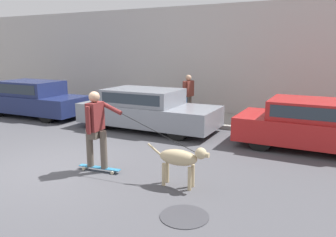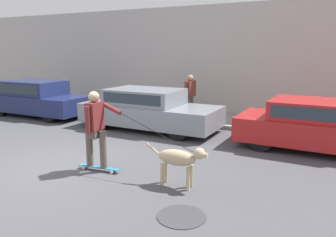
{
  "view_description": "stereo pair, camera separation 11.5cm",
  "coord_description": "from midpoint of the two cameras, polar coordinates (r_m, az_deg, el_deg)",
  "views": [
    {
      "loc": [
        5.12,
        -5.1,
        2.52
      ],
      "look_at": [
        1.85,
        1.63,
        0.95
      ],
      "focal_mm": 35.0,
      "sensor_mm": 36.0,
      "label": 1
    },
    {
      "loc": [
        5.22,
        -5.05,
        2.52
      ],
      "look_at": [
        1.85,
        1.63,
        0.95
      ],
      "focal_mm": 35.0,
      "sensor_mm": 36.0,
      "label": 2
    }
  ],
  "objects": [
    {
      "name": "back_wall",
      "position": [
        13.28,
        3.88,
        9.97
      ],
      "size": [
        32.0,
        0.3,
        4.18
      ],
      "color": "#B2ADA8",
      "rests_on": "ground_plane"
    },
    {
      "name": "sidewalk_curb",
      "position": [
        12.42,
        1.6,
        0.45
      ],
      "size": [
        30.0,
        2.05,
        0.13
      ],
      "color": "gray",
      "rests_on": "ground_plane"
    },
    {
      "name": "pedestrian_with_bag",
      "position": [
        11.82,
        4.1,
        4.25
      ],
      "size": [
        0.29,
        0.74,
        1.52
      ],
      "rotation": [
        0.0,
        0.0,
        2.98
      ],
      "color": "brown",
      "rests_on": "sidewalk_curb"
    },
    {
      "name": "dog",
      "position": [
        6.1,
        2.54,
        -7.01
      ],
      "size": [
        1.24,
        0.32,
        0.81
      ],
      "rotation": [
        0.0,
        0.0,
        0.02
      ],
      "color": "tan",
      "rests_on": "ground_plane"
    },
    {
      "name": "parked_car_0",
      "position": [
        13.7,
        -21.63,
        3.2
      ],
      "size": [
        4.16,
        1.71,
        1.36
      ],
      "rotation": [
        0.0,
        0.0,
        0.01
      ],
      "color": "black",
      "rests_on": "ground_plane"
    },
    {
      "name": "parked_car_1",
      "position": [
        10.54,
        -3.12,
        1.53
      ],
      "size": [
        4.52,
        1.85,
        1.3
      ],
      "rotation": [
        0.0,
        0.0,
        -0.02
      ],
      "color": "black",
      "rests_on": "ground_plane"
    },
    {
      "name": "skateboarder",
      "position": [
        6.94,
        -12.01,
        -1.31
      ],
      "size": [
        2.75,
        0.58,
        1.7
      ],
      "rotation": [
        0.0,
        0.0,
        0.09
      ],
      "color": "beige",
      "rests_on": "ground_plane"
    },
    {
      "name": "fire_hydrant",
      "position": [
        12.59,
        -11.29,
        1.79
      ],
      "size": [
        0.18,
        0.18,
        0.7
      ],
      "color": "red",
      "rests_on": "ground_plane"
    },
    {
      "name": "ground_plane",
      "position": [
        7.67,
        -17.87,
        -7.93
      ],
      "size": [
        36.0,
        36.0,
        0.0
      ],
      "primitive_type": "plane",
      "color": "#47474C"
    },
    {
      "name": "manhole_cover",
      "position": [
        5.27,
        3.02,
        -16.66
      ],
      "size": [
        0.76,
        0.76,
        0.01
      ],
      "color": "#38383D",
      "rests_on": "ground_plane"
    },
    {
      "name": "parked_car_2",
      "position": [
        9.19,
        24.57,
        -1.18
      ],
      "size": [
        3.95,
        1.93,
        1.27
      ],
      "rotation": [
        0.0,
        0.0,
        -0.03
      ],
      "color": "black",
      "rests_on": "ground_plane"
    }
  ]
}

